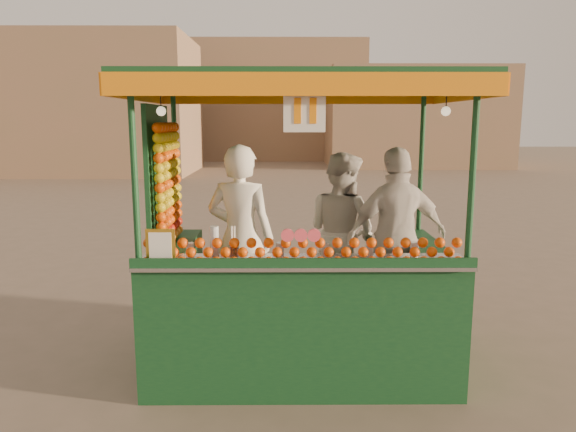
{
  "coord_description": "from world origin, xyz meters",
  "views": [
    {
      "loc": [
        0.19,
        -4.76,
        2.33
      ],
      "look_at": [
        0.22,
        0.17,
        1.46
      ],
      "focal_mm": 33.34,
      "sensor_mm": 36.0,
      "label": 1
    }
  ],
  "objects_px": {
    "vendor_middle": "(342,232)",
    "vendor_right": "(397,237)",
    "vendor_left": "(241,238)",
    "juice_cart": "(292,278)"
  },
  "relations": [
    {
      "from": "vendor_middle",
      "to": "vendor_right",
      "type": "xyz_separation_m",
      "value": [
        0.5,
        -0.44,
        0.04
      ]
    },
    {
      "from": "vendor_right",
      "to": "vendor_left",
      "type": "bearing_deg",
      "value": -9.47
    },
    {
      "from": "vendor_left",
      "to": "vendor_right",
      "type": "xyz_separation_m",
      "value": [
        1.54,
        0.08,
        -0.02
      ]
    },
    {
      "from": "juice_cart",
      "to": "vendor_right",
      "type": "bearing_deg",
      "value": 17.9
    },
    {
      "from": "vendor_left",
      "to": "vendor_middle",
      "type": "height_order",
      "value": "vendor_left"
    },
    {
      "from": "vendor_left",
      "to": "vendor_right",
      "type": "height_order",
      "value": "vendor_left"
    },
    {
      "from": "vendor_middle",
      "to": "vendor_right",
      "type": "distance_m",
      "value": 0.66
    },
    {
      "from": "juice_cart",
      "to": "vendor_right",
      "type": "xyz_separation_m",
      "value": [
        1.04,
        0.34,
        0.32
      ]
    },
    {
      "from": "vendor_middle",
      "to": "vendor_right",
      "type": "height_order",
      "value": "vendor_right"
    },
    {
      "from": "juice_cart",
      "to": "vendor_middle",
      "type": "height_order",
      "value": "juice_cart"
    }
  ]
}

